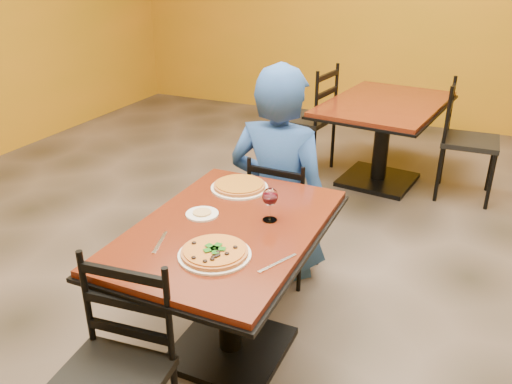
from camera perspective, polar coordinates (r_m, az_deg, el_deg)
The scene contains 16 objects.
floor at distance 3.22m, azimuth 1.33°, elevation -11.62°, with size 7.00×8.00×0.01m, color black.
table_main at distance 2.53m, azimuth -3.03°, elevation -7.55°, with size 0.83×1.23×0.75m.
table_second at distance 4.71m, azimuth 13.80°, elevation 7.40°, with size 1.08×1.47×0.75m.
chair_main_far at distance 3.27m, azimuth 3.24°, elevation -2.51°, with size 0.37×0.37×0.83m, color black, non-canonical shape.
chair_second_left at distance 4.90m, azimuth 5.38°, elevation 7.94°, with size 0.45×0.45×1.01m, color black, non-canonical shape.
chair_second_right at distance 4.67m, azimuth 22.43°, elevation 5.11°, with size 0.44×0.44×0.98m, color black, non-canonical shape.
diner at distance 3.20m, azimuth 2.54°, elevation 2.11°, with size 0.66×0.43×1.36m, color navy.
plate_main at distance 2.21m, azimuth -4.55°, elevation -6.87°, with size 0.31×0.31×0.01m, color white.
pizza_main at distance 2.20m, azimuth -4.57°, elevation -6.51°, with size 0.28×0.28×0.02m, color maroon.
plate_far at distance 2.81m, azimuth -1.82°, elevation 0.48°, with size 0.31×0.31×0.01m, color white.
pizza_far at distance 2.80m, azimuth -1.83°, elevation 0.77°, with size 0.28×0.28×0.02m, color #AF8821.
side_plate at distance 2.54m, azimuth -5.92°, elevation -2.42°, with size 0.16×0.16×0.01m, color white.
dip at distance 2.54m, azimuth -5.93°, elevation -2.24°, with size 0.09×0.09×0.01m, color tan.
wine_glass at distance 2.44m, azimuth 1.54°, elevation -1.23°, with size 0.08×0.08×0.18m, color white, non-canonical shape.
fork at distance 2.33m, azimuth -10.48°, elevation -5.44°, with size 0.01×0.19×0.00m, color silver.
knife at distance 2.15m, azimuth 2.40°, elevation -7.78°, with size 0.01×0.21×0.00m, color silver.
Camera 1 is at (1.00, -2.40, 1.91)m, focal length 36.49 mm.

